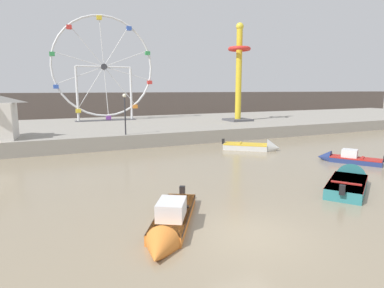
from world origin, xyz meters
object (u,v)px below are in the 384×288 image
object	(u,v)px
motorboat_orange_hull	(169,224)
ferris_wheel_white_frame	(104,69)
promenade_lamp_far	(125,107)
motorboat_navy_blue	(345,158)
drop_tower_yellow_tower	(239,73)
motorboat_pale_grey	(256,147)
motorboat_teal_painted	(349,181)

from	to	relation	value
motorboat_orange_hull	ferris_wheel_white_frame	world-z (taller)	ferris_wheel_white_frame
promenade_lamp_far	motorboat_orange_hull	bearing A→B (deg)	-98.54
promenade_lamp_far	motorboat_navy_blue	bearing A→B (deg)	-42.88
ferris_wheel_white_frame	drop_tower_yellow_tower	bearing A→B (deg)	-25.90
motorboat_pale_grey	motorboat_teal_painted	bearing A→B (deg)	-59.69
motorboat_pale_grey	promenade_lamp_far	bearing A→B (deg)	-168.52
motorboat_orange_hull	drop_tower_yellow_tower	world-z (taller)	drop_tower_yellow_tower
motorboat_orange_hull	motorboat_pale_grey	bearing A→B (deg)	165.26
motorboat_navy_blue	drop_tower_yellow_tower	bearing A→B (deg)	-41.18
promenade_lamp_far	motorboat_teal_painted	bearing A→B (deg)	-63.56
promenade_lamp_far	ferris_wheel_white_frame	bearing A→B (deg)	86.51
motorboat_pale_grey	drop_tower_yellow_tower	xyz separation A→B (m)	(5.66, 11.66, 6.58)
motorboat_orange_hull	motorboat_teal_painted	size ratio (longest dim) A/B	1.08
motorboat_teal_painted	promenade_lamp_far	bearing A→B (deg)	82.26
ferris_wheel_white_frame	motorboat_navy_blue	bearing A→B (deg)	-65.14
motorboat_navy_blue	motorboat_teal_painted	distance (m)	6.21
motorboat_navy_blue	ferris_wheel_white_frame	world-z (taller)	ferris_wheel_white_frame
motorboat_orange_hull	drop_tower_yellow_tower	xyz separation A→B (m)	(17.76, 23.37, 6.56)
motorboat_pale_grey	promenade_lamp_far	xyz separation A→B (m)	(-9.57, 5.18, 3.19)
motorboat_pale_grey	ferris_wheel_white_frame	world-z (taller)	ferris_wheel_white_frame
motorboat_navy_blue	promenade_lamp_far	world-z (taller)	promenade_lamp_far
motorboat_navy_blue	promenade_lamp_far	xyz separation A→B (m)	(-12.41, 11.52, 3.17)
ferris_wheel_white_frame	drop_tower_yellow_tower	distance (m)	16.02
motorboat_teal_painted	drop_tower_yellow_tower	bearing A→B (deg)	37.28
ferris_wheel_white_frame	motorboat_teal_painted	bearing A→B (deg)	-76.55
motorboat_navy_blue	motorboat_orange_hull	world-z (taller)	motorboat_orange_hull
drop_tower_yellow_tower	promenade_lamp_far	xyz separation A→B (m)	(-15.23, -6.48, -3.39)
motorboat_orange_hull	promenade_lamp_far	bearing A→B (deg)	-157.33
drop_tower_yellow_tower	promenade_lamp_far	size ratio (longest dim) A/B	3.33
motorboat_pale_grey	promenade_lamp_far	distance (m)	11.34
motorboat_pale_grey	ferris_wheel_white_frame	xyz separation A→B (m)	(-8.75, 18.66, 7.11)
motorboat_teal_painted	promenade_lamp_far	size ratio (longest dim) A/B	1.43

